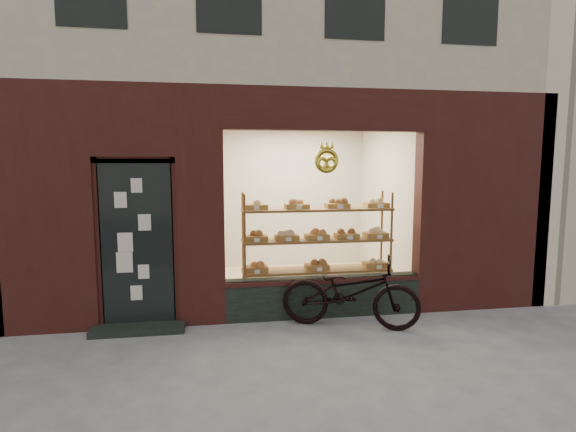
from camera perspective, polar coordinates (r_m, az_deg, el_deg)
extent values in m
plane|color=#595961|center=(4.46, 5.42, -21.71)|extent=(90.00, 90.00, 0.00)
cube|color=#1F2A23|center=(6.37, 4.51, -10.14)|extent=(2.70, 0.25, 0.55)
cube|color=black|center=(6.02, -18.58, -3.39)|extent=(0.90, 0.04, 2.15)
cube|color=#1F2A23|center=(6.14, -18.45, -13.44)|extent=(1.15, 0.35, 0.08)
torus|color=yellow|center=(5.99, 4.92, 6.99)|extent=(0.33, 0.07, 0.33)
cube|color=brown|center=(6.83, 3.63, -10.93)|extent=(2.20, 0.45, 0.04)
cube|color=brown|center=(6.69, 3.66, -6.85)|extent=(2.20, 0.45, 0.03)
cube|color=brown|center=(6.60, 3.69, -3.05)|extent=(2.20, 0.45, 0.04)
cube|color=brown|center=(6.54, 3.72, 0.84)|extent=(2.20, 0.45, 0.04)
cylinder|color=brown|center=(6.29, -5.50, -4.96)|extent=(0.04, 0.04, 1.70)
cylinder|color=brown|center=(6.77, 12.94, -4.26)|extent=(0.04, 0.04, 1.70)
cylinder|color=brown|center=(6.67, -5.72, -4.28)|extent=(0.04, 0.04, 1.70)
cylinder|color=brown|center=(7.12, 11.76, -3.68)|extent=(0.04, 0.04, 1.70)
cube|color=brown|center=(6.54, -4.10, -6.70)|extent=(0.34, 0.24, 0.07)
sphere|color=#B16136|center=(6.52, -4.10, -5.97)|extent=(0.11, 0.11, 0.11)
cube|color=silver|center=(6.36, -3.94, -7.08)|extent=(0.07, 0.01, 0.05)
cube|color=brown|center=(6.68, 3.66, -6.41)|extent=(0.34, 0.24, 0.07)
sphere|color=#603613|center=(6.66, 3.67, -5.70)|extent=(0.11, 0.11, 0.11)
cube|color=silver|center=(6.51, 4.03, -6.77)|extent=(0.07, 0.01, 0.05)
cube|color=brown|center=(6.93, 10.97, -6.03)|extent=(0.34, 0.24, 0.07)
sphere|color=#ECC085|center=(6.92, 10.99, -5.34)|extent=(0.11, 0.11, 0.11)
cube|color=silver|center=(6.77, 11.51, -6.37)|extent=(0.08, 0.01, 0.05)
cube|color=brown|center=(6.45, -4.13, -2.81)|extent=(0.34, 0.24, 0.07)
sphere|color=#603613|center=(6.44, -4.14, -2.06)|extent=(0.11, 0.11, 0.11)
cube|color=silver|center=(6.27, -3.98, -3.09)|extent=(0.07, 0.01, 0.06)
cube|color=brown|center=(6.51, -0.18, -2.71)|extent=(0.34, 0.24, 0.07)
sphere|color=#ECC085|center=(6.49, -0.18, -1.97)|extent=(0.11, 0.11, 0.11)
cube|color=silver|center=(6.33, 0.09, -2.98)|extent=(0.07, 0.01, 0.06)
cube|color=brown|center=(6.59, 3.69, -2.60)|extent=(0.34, 0.24, 0.07)
sphere|color=#B16136|center=(6.58, 3.70, -1.87)|extent=(0.11, 0.11, 0.11)
cube|color=silver|center=(6.42, 4.06, -2.86)|extent=(0.07, 0.01, 0.06)
cube|color=brown|center=(6.71, 7.44, -2.48)|extent=(0.34, 0.24, 0.07)
sphere|color=#603613|center=(6.69, 7.45, -1.76)|extent=(0.11, 0.11, 0.11)
cube|color=silver|center=(6.53, 7.91, -2.74)|extent=(0.07, 0.01, 0.06)
cube|color=brown|center=(6.85, 11.05, -2.36)|extent=(0.34, 0.24, 0.07)
sphere|color=#ECC085|center=(6.84, 11.07, -1.65)|extent=(0.11, 0.11, 0.11)
cube|color=silver|center=(6.68, 11.60, -2.60)|extent=(0.08, 0.01, 0.06)
cube|color=brown|center=(6.39, -4.16, 1.17)|extent=(0.34, 0.24, 0.07)
sphere|color=#ECC085|center=(6.39, -4.17, 1.93)|extent=(0.11, 0.11, 0.11)
cube|color=silver|center=(6.21, -4.01, 1.01)|extent=(0.07, 0.01, 0.06)
cube|color=brown|center=(6.47, 1.13, 1.26)|extent=(0.34, 0.24, 0.07)
sphere|color=#B16136|center=(6.47, 1.14, 2.01)|extent=(0.11, 0.11, 0.11)
cube|color=silver|center=(6.29, 1.44, 1.10)|extent=(0.08, 0.01, 0.06)
cube|color=brown|center=(6.61, 6.26, 1.33)|extent=(0.34, 0.24, 0.07)
sphere|color=#603613|center=(6.60, 6.27, 2.07)|extent=(0.11, 0.11, 0.11)
cube|color=silver|center=(6.43, 6.70, 1.18)|extent=(0.07, 0.01, 0.06)
cube|color=brown|center=(6.79, 11.14, 1.39)|extent=(0.34, 0.24, 0.07)
sphere|color=#ECC085|center=(6.79, 11.16, 2.11)|extent=(0.11, 0.11, 0.11)
cube|color=silver|center=(6.62, 11.70, 1.24)|extent=(0.08, 0.01, 0.06)
imported|color=black|center=(5.93, 7.93, -9.54)|extent=(1.88, 1.20, 0.93)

